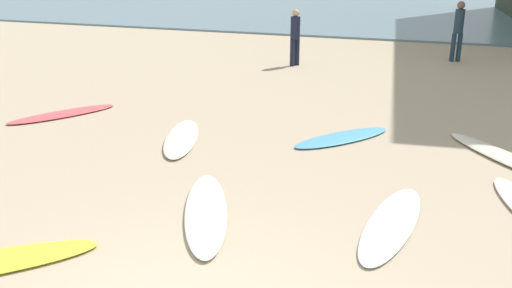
{
  "coord_description": "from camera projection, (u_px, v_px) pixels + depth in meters",
  "views": [
    {
      "loc": [
        2.08,
        -3.74,
        3.47
      ],
      "look_at": [
        -0.66,
        4.58,
        0.3
      ],
      "focal_mm": 39.35,
      "sensor_mm": 36.0,
      "label": 1
    }
  ],
  "objects": [
    {
      "name": "beachgoer_mid",
      "position": [
        458.0,
        28.0,
        16.9
      ],
      "size": [
        0.37,
        0.37,
        1.8
      ],
      "rotation": [
        0.0,
        0.0,
        0.42
      ],
      "color": "#1E3342",
      "rests_on": "ground_plane"
    },
    {
      "name": "surfboard_7",
      "position": [
        342.0,
        138.0,
        10.43
      ],
      "size": [
        1.82,
        1.99,
        0.07
      ],
      "primitive_type": "ellipsoid",
      "rotation": [
        0.0,
        0.0,
        2.43
      ],
      "color": "#4EA0E0",
      "rests_on": "ground_plane"
    },
    {
      "name": "surfboard_8",
      "position": [
        206.0,
        212.0,
        7.55
      ],
      "size": [
        1.48,
        2.52,
        0.09
      ],
      "primitive_type": "ellipsoid",
      "rotation": [
        0.0,
        0.0,
        3.54
      ],
      "color": "silver",
      "rests_on": "ground_plane"
    },
    {
      "name": "surfboard_1",
      "position": [
        63.0,
        114.0,
        11.87
      ],
      "size": [
        1.73,
        2.2,
        0.06
      ],
      "primitive_type": "ellipsoid",
      "rotation": [
        0.0,
        0.0,
        -0.59
      ],
      "color": "#E55355",
      "rests_on": "ground_plane"
    },
    {
      "name": "surfboard_6",
      "position": [
        391.0,
        223.0,
        7.27
      ],
      "size": [
        0.9,
        2.42,
        0.07
      ],
      "primitive_type": "ellipsoid",
      "rotation": [
        0.0,
        0.0,
        -0.14
      ],
      "color": "white",
      "rests_on": "ground_plane"
    },
    {
      "name": "surfboard_3",
      "position": [
        503.0,
        156.0,
        9.49
      ],
      "size": [
        2.0,
        2.34,
        0.09
      ],
      "primitive_type": "ellipsoid",
      "rotation": [
        0.0,
        0.0,
        3.81
      ],
      "color": "#E8E6C6",
      "rests_on": "ground_plane"
    },
    {
      "name": "beachgoer_near",
      "position": [
        295.0,
        35.0,
        16.36
      ],
      "size": [
        0.38,
        0.38,
        1.64
      ],
      "rotation": [
        0.0,
        0.0,
        1.04
      ],
      "color": "#191E33",
      "rests_on": "ground_plane"
    },
    {
      "name": "surfboard_0",
      "position": [
        181.0,
        138.0,
        10.38
      ],
      "size": [
        1.23,
        2.27,
        0.09
      ],
      "primitive_type": "ellipsoid",
      "rotation": [
        0.0,
        0.0,
        0.31
      ],
      "color": "silver",
      "rests_on": "ground_plane"
    }
  ]
}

